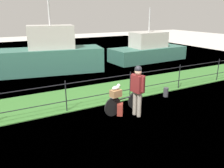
{
  "coord_description": "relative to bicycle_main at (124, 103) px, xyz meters",
  "views": [
    {
      "loc": [
        -3.39,
        -5.25,
        3.25
      ],
      "look_at": [
        0.21,
        1.33,
        0.9
      ],
      "focal_mm": 36.63,
      "sensor_mm": 36.0,
      "label": 1
    }
  ],
  "objects": [
    {
      "name": "grass_strip",
      "position": [
        -0.41,
        2.07,
        -0.33
      ],
      "size": [
        27.0,
        2.4,
        0.03
      ],
      "primitive_type": "cube",
      "color": "#38702D",
      "rests_on": "ground"
    },
    {
      "name": "terrier_dog",
      "position": [
        -0.33,
        -0.05,
        0.61
      ],
      "size": [
        0.32,
        0.18,
        0.18
      ],
      "color": "silver",
      "rests_on": "wooden_crate"
    },
    {
      "name": "mooring_bollard",
      "position": [
        2.28,
        0.49,
        -0.16
      ],
      "size": [
        0.2,
        0.2,
        0.37
      ],
      "primitive_type": "cylinder",
      "color": "#38383D",
      "rests_on": "ground"
    },
    {
      "name": "moored_boat_near",
      "position": [
        6.13,
        6.76,
        0.38
      ],
      "size": [
        5.55,
        2.29,
        3.57
      ],
      "color": "#336656",
      "rests_on": "ground"
    },
    {
      "name": "ground_plane",
      "position": [
        -0.41,
        -0.83,
        -0.34
      ],
      "size": [
        60.0,
        60.0,
        0.0
      ],
      "primitive_type": "plane",
      "color": "beige"
    },
    {
      "name": "iron_fence",
      "position": [
        -0.41,
        0.99,
        0.3
      ],
      "size": [
        18.04,
        0.04,
        1.1
      ],
      "color": "black",
      "rests_on": "ground"
    },
    {
      "name": "bicycle_main",
      "position": [
        0.0,
        0.0,
        0.0
      ],
      "size": [
        1.63,
        0.31,
        0.65
      ],
      "color": "black",
      "rests_on": "ground"
    },
    {
      "name": "moored_boat_mid",
      "position": [
        -0.64,
        6.66,
        0.62
      ],
      "size": [
        5.77,
        2.86,
        4.2
      ],
      "color": "#336656",
      "rests_on": "ground"
    },
    {
      "name": "cyclist_person",
      "position": [
        0.24,
        -0.42,
        0.66
      ],
      "size": [
        0.32,
        0.53,
        1.68
      ],
      "color": "gray",
      "rests_on": "ground"
    },
    {
      "name": "harbor_water",
      "position": [
        -0.41,
        8.23,
        -0.34
      ],
      "size": [
        30.0,
        30.0,
        0.0
      ],
      "primitive_type": "plane",
      "color": "slate",
      "rests_on": "ground"
    },
    {
      "name": "wooden_crate",
      "position": [
        -0.36,
        -0.06,
        0.42
      ],
      "size": [
        0.37,
        0.3,
        0.23
      ],
      "primitive_type": "cube",
      "rotation": [
        0.0,
        0.0,
        0.15
      ],
      "color": "olive",
      "rests_on": "bicycle_main"
    },
    {
      "name": "backpack_on_paving",
      "position": [
        -0.23,
        -0.12,
        -0.14
      ],
      "size": [
        0.31,
        0.33,
        0.4
      ],
      "primitive_type": "cube",
      "rotation": [
        0.0,
        0.0,
        0.97
      ],
      "color": "maroon",
      "rests_on": "ground"
    }
  ]
}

